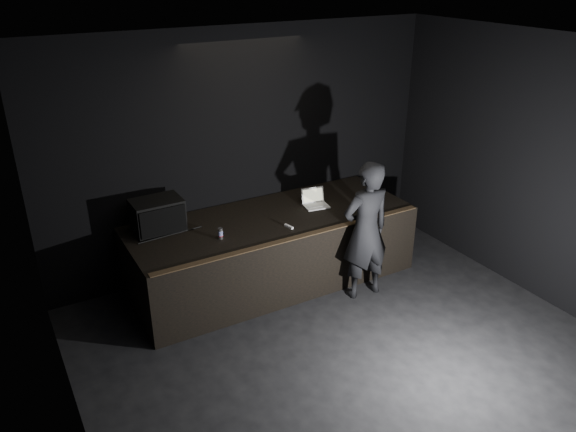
# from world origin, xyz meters

# --- Properties ---
(ground) EXTENTS (7.00, 7.00, 0.00)m
(ground) POSITION_xyz_m (0.00, 0.00, 0.00)
(ground) COLOR black
(ground) RESTS_ON ground
(room_walls) EXTENTS (6.10, 7.10, 3.52)m
(room_walls) POSITION_xyz_m (0.00, 0.00, 2.02)
(room_walls) COLOR black
(room_walls) RESTS_ON ground
(stage_riser) EXTENTS (4.00, 1.50, 1.00)m
(stage_riser) POSITION_xyz_m (0.00, 2.73, 0.50)
(stage_riser) COLOR black
(stage_riser) RESTS_ON ground
(riser_lip) EXTENTS (3.92, 0.10, 0.01)m
(riser_lip) POSITION_xyz_m (0.00, 2.02, 1.01)
(riser_lip) COLOR brown
(riser_lip) RESTS_ON stage_riser
(stage_monitor) EXTENTS (0.65, 0.48, 0.43)m
(stage_monitor) POSITION_xyz_m (-1.49, 3.12, 1.22)
(stage_monitor) COLOR black
(stage_monitor) RESTS_ON stage_riser
(cable) EXTENTS (0.89, 0.09, 0.02)m
(cable) POSITION_xyz_m (-1.41, 2.89, 1.01)
(cable) COLOR black
(cable) RESTS_ON stage_riser
(laptop) EXTENTS (0.39, 0.36, 0.24)m
(laptop) POSITION_xyz_m (0.75, 2.79, 1.06)
(laptop) COLOR silver
(laptop) RESTS_ON stage_riser
(beer_can) EXTENTS (0.06, 0.06, 0.15)m
(beer_can) POSITION_xyz_m (-0.88, 2.48, 1.08)
(beer_can) COLOR silver
(beer_can) RESTS_ON stage_riser
(plastic_cup) EXTENTS (0.08, 0.08, 0.11)m
(plastic_cup) POSITION_xyz_m (0.68, 3.05, 1.05)
(plastic_cup) COLOR white
(plastic_cup) RESTS_ON stage_riser
(wii_remote) EXTENTS (0.07, 0.16, 0.03)m
(wii_remote) POSITION_xyz_m (0.05, 2.33, 1.01)
(wii_remote) COLOR white
(wii_remote) RESTS_ON stage_riser
(person) EXTENTS (0.73, 0.49, 1.95)m
(person) POSITION_xyz_m (0.92, 1.78, 0.98)
(person) COLOR black
(person) RESTS_ON ground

